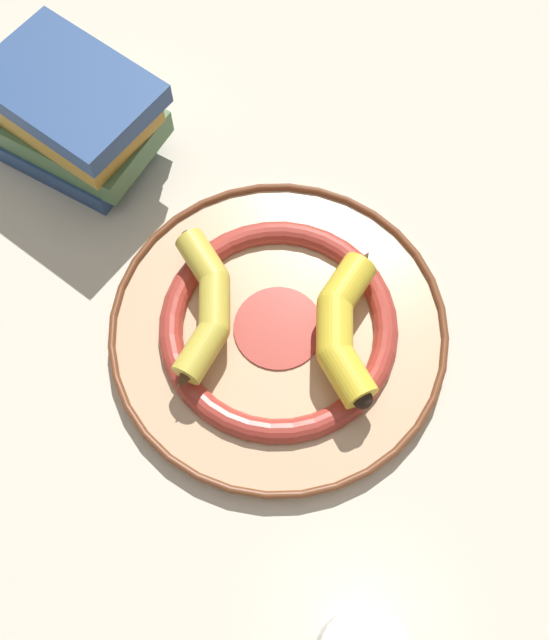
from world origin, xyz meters
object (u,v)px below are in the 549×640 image
Objects in this scene: banana_a at (343,325)px; book_stack at (69,115)px; banana_b at (206,307)px; decorative_bowl at (274,328)px.

book_stack is (-0.17, -0.37, 0.01)m from banana_a.
banana_a is 0.41m from book_stack.
banana_a reaches higher than banana_b.
book_stack reaches higher than banana_b.
banana_a is 0.99× the size of banana_b.
decorative_bowl is at bearing -98.19° from banana_b.
banana_a is at bearing 95.02° from decorative_bowl.
banana_b is (0.01, -0.07, 0.04)m from decorative_bowl.
banana_b is 0.75× the size of book_stack.
banana_a is 0.75× the size of book_stack.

